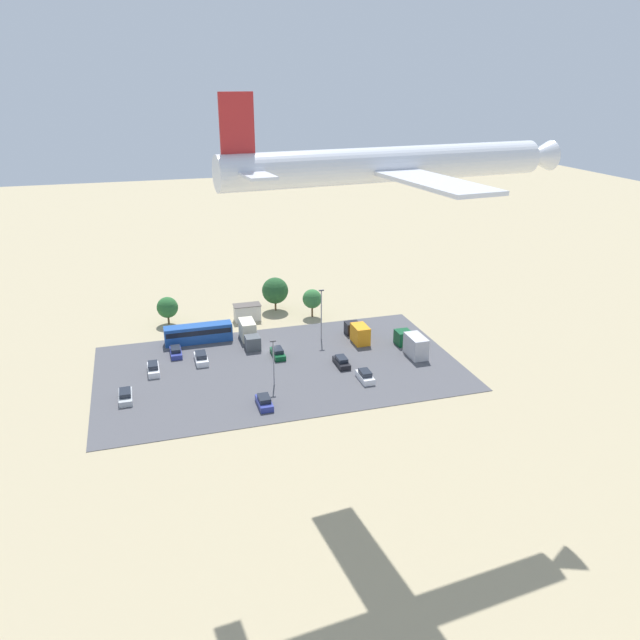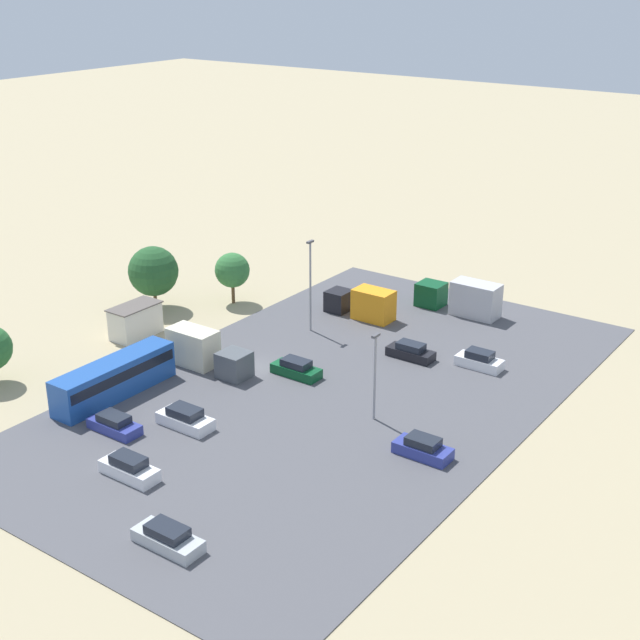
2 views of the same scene
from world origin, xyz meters
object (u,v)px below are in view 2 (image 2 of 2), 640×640
(parked_car_6, at_px, (423,448))
(parked_car_3, at_px, (296,369))
(parked_car_7, at_px, (114,424))
(parked_car_0, at_px, (129,468))
(parked_car_2, at_px, (411,352))
(parked_truck_1, at_px, (463,298))
(bus, at_px, (114,377))
(parked_car_5, at_px, (185,419))
(parked_car_4, at_px, (168,538))
(parked_truck_2, at_px, (363,304))
(parked_car_1, at_px, (479,360))
(parked_truck_0, at_px, (205,352))
(shed_building, at_px, (136,321))

(parked_car_6, bearing_deg, parked_car_3, -109.50)
(parked_car_3, relative_size, parked_car_7, 1.01)
(parked_car_0, height_order, parked_car_3, parked_car_0)
(parked_car_0, xyz_separation_m, parked_car_6, (-14.56, 15.48, -0.05))
(parked_car_0, bearing_deg, parked_car_7, -123.93)
(parked_car_2, relative_size, parked_truck_1, 0.49)
(bus, distance_m, parked_car_5, 8.62)
(parked_car_0, height_order, parked_car_4, parked_car_0)
(parked_truck_2, bearing_deg, parked_car_2, -123.71)
(parked_car_1, xyz_separation_m, parked_truck_1, (-11.23, -7.46, 0.96))
(parked_car_1, height_order, parked_truck_0, parked_truck_0)
(parked_car_3, xyz_separation_m, parked_car_5, (12.51, -1.48, 0.05))
(parked_car_4, distance_m, parked_truck_2, 41.22)
(bus, xyz_separation_m, parked_truck_2, (-27.14, 7.23, -0.26))
(parked_car_1, distance_m, parked_truck_2, 15.80)
(parked_car_0, bearing_deg, parked_car_6, 133.25)
(parked_car_2, distance_m, parked_car_3, 11.09)
(parked_truck_1, bearing_deg, parked_car_1, -146.39)
(shed_building, relative_size, parked_car_3, 1.14)
(parked_truck_0, height_order, parked_truck_1, parked_truck_1)
(bus, xyz_separation_m, parked_car_3, (-11.95, 10.02, -1.07))
(bus, bearing_deg, parked_car_2, 52.18)
(parked_car_6, bearing_deg, bus, -76.30)
(parked_car_6, xyz_separation_m, parked_truck_1, (-27.76, -10.97, 0.99))
(parked_car_0, xyz_separation_m, parked_car_1, (-31.09, 11.97, -0.02))
(shed_building, height_order, bus, bus)
(bus, bearing_deg, parked_car_7, -43.16)
(parked_car_3, distance_m, parked_truck_1, 22.69)
(shed_building, distance_m, parked_car_1, 33.13)
(parked_car_0, relative_size, parked_truck_2, 0.62)
(bus, height_order, parked_car_7, bus)
(parked_car_4, bearing_deg, parked_car_6, -21.72)
(parked_car_3, height_order, parked_truck_1, parked_truck_1)
(parked_car_6, bearing_deg, parked_car_2, -146.99)
(shed_building, bearing_deg, parked_truck_2, 137.72)
(parked_truck_0, distance_m, parked_truck_1, 28.48)
(shed_building, distance_m, parked_car_2, 26.85)
(parked_car_2, bearing_deg, parked_car_0, 168.61)
(bus, xyz_separation_m, parked_truck_0, (-8.54, 2.34, -0.17))
(parked_car_1, xyz_separation_m, parked_car_4, (35.37, -4.00, -0.06))
(parked_car_5, bearing_deg, parked_car_6, 111.58)
(parked_car_0, relative_size, parked_car_5, 0.98)
(bus, relative_size, parked_truck_0, 1.40)
(parked_truck_2, bearing_deg, parked_car_6, -138.09)
(parked_car_3, bearing_deg, parked_car_1, 131.32)
(bus, relative_size, parked_car_0, 2.55)
(parked_car_4, height_order, parked_car_7, parked_car_4)
(bus, distance_m, parked_car_1, 32.02)
(parked_car_4, bearing_deg, parked_truck_1, 4.25)
(parked_car_0, xyz_separation_m, parked_car_7, (-3.92, -5.83, -0.09))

